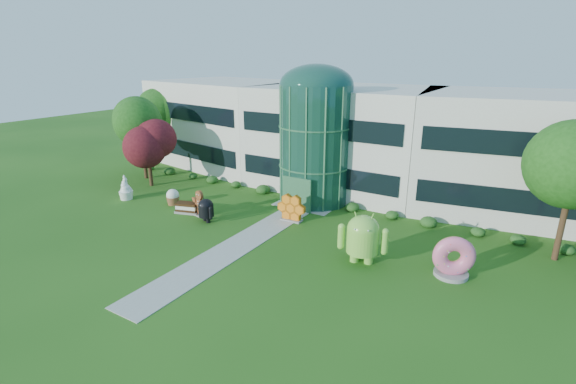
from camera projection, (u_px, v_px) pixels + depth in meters
The scene contains 14 objects.
ground at pixel (226, 253), 26.77m from camera, with size 140.00×140.00×0.00m, color #215114.
building at pixel (345, 136), 39.87m from camera, with size 46.00×15.00×9.30m, color beige, non-canonical shape.
atrium at pixel (315, 145), 34.94m from camera, with size 6.00×6.00×9.80m, color #194738.
walkway at pixel (245, 241), 28.38m from camera, with size 2.40×20.00×0.04m, color #9E9E93.
tree_red at pixel (149, 155), 39.59m from camera, with size 4.00×4.00×6.00m, color #3F0C14, non-canonical shape.
trees_backdrop at pixel (321, 151), 35.97m from camera, with size 52.00×8.00×8.40m, color #1A4912, non-canonical shape.
android_green at pixel (363, 235), 25.01m from camera, with size 3.15×2.10×3.57m, color #81CD41, non-canonical shape.
android_black at pixel (206, 208), 31.46m from camera, with size 1.86×1.25×2.11m, color black, non-canonical shape.
donut at pixel (453, 256), 23.64m from camera, with size 2.40×1.15×2.50m, color #D75286, non-canonical shape.
gingerbread at pixel (200, 203), 32.67m from camera, with size 2.26×0.87×2.09m, color maroon, non-canonical shape.
ice_cream_sandwich at pixel (187, 208), 33.42m from camera, with size 1.93×0.96×0.86m, color black, non-canonical shape.
honeycomb at pixel (291, 209), 31.66m from camera, with size 2.42×0.87×1.90m, color orange, non-canonical shape.
froyo at pixel (125, 187), 36.36m from camera, with size 1.29×1.29×2.21m, color white, non-canonical shape.
cupcake at pixel (173, 197), 35.17m from camera, with size 1.14×1.14×1.37m, color white, non-canonical shape.
Camera 1 is at (16.05, -18.53, 12.12)m, focal length 26.00 mm.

